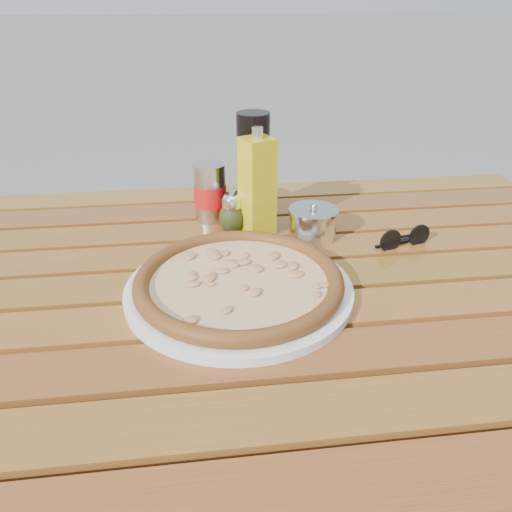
{
  "coord_description": "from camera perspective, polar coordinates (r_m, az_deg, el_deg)",
  "views": [
    {
      "loc": [
        -0.09,
        -0.72,
        1.18
      ],
      "look_at": [
        0.0,
        0.02,
        0.78
      ],
      "focal_mm": 35.0,
      "sensor_mm": 36.0,
      "label": 1
    }
  ],
  "objects": [
    {
      "name": "parmesan_tin",
      "position": [
        0.97,
        6.52,
        3.79
      ],
      "size": [
        0.11,
        0.11,
        0.07
      ],
      "rotation": [
        0.0,
        0.0,
        0.11
      ],
      "color": "white",
      "rests_on": "table"
    },
    {
      "name": "sunglasses",
      "position": [
        0.97,
        16.55,
        1.91
      ],
      "size": [
        0.11,
        0.05,
        0.04
      ],
      "rotation": [
        0.0,
        0.0,
        0.24
      ],
      "color": "black",
      "rests_on": "table"
    },
    {
      "name": "table",
      "position": [
        0.88,
        0.16,
        -6.71
      ],
      "size": [
        1.4,
        0.9,
        0.75
      ],
      "color": "#361F0C",
      "rests_on": "ground"
    },
    {
      "name": "pizza",
      "position": [
        0.79,
        -1.97,
        -2.83
      ],
      "size": [
        0.37,
        0.37,
        0.03
      ],
      "rotation": [
        0.0,
        0.0,
        -0.13
      ],
      "color": "beige",
      "rests_on": "plate"
    },
    {
      "name": "pepper_shaker",
      "position": [
        0.99,
        -2.57,
        5.08
      ],
      "size": [
        0.07,
        0.07,
        0.08
      ],
      "rotation": [
        0.0,
        0.0,
        -0.3
      ],
      "color": "#A93413",
      "rests_on": "table"
    },
    {
      "name": "oregano_shaker",
      "position": [
        0.98,
        -2.73,
        4.84
      ],
      "size": [
        0.06,
        0.06,
        0.08
      ],
      "rotation": [
        0.0,
        0.0,
        0.04
      ],
      "color": "#343916",
      "rests_on": "table"
    },
    {
      "name": "dark_bottle",
      "position": [
        1.02,
        -0.31,
        10.02
      ],
      "size": [
        0.09,
        0.09,
        0.22
      ],
      "primitive_type": "cylinder",
      "rotation": [
        0.0,
        0.0,
        -0.38
      ],
      "color": "black",
      "rests_on": "table"
    },
    {
      "name": "olive_oil_cruet",
      "position": [
        0.95,
        0.15,
        7.9
      ],
      "size": [
        0.07,
        0.07,
        0.21
      ],
      "rotation": [
        0.0,
        0.0,
        0.42
      ],
      "color": "gold",
      "rests_on": "table"
    },
    {
      "name": "plate",
      "position": [
        0.79,
        -1.95,
        -3.81
      ],
      "size": [
        0.37,
        0.37,
        0.01
      ],
      "primitive_type": "cylinder",
      "rotation": [
        0.0,
        0.0,
        0.04
      ],
      "color": "silver",
      "rests_on": "table"
    },
    {
      "name": "soda_can",
      "position": [
        1.03,
        -5.26,
        7.19
      ],
      "size": [
        0.08,
        0.08,
        0.12
      ],
      "rotation": [
        0.0,
        0.0,
        -0.21
      ],
      "color": "silver",
      "rests_on": "table"
    }
  ]
}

